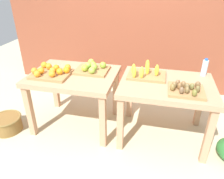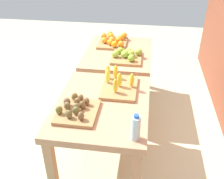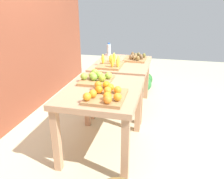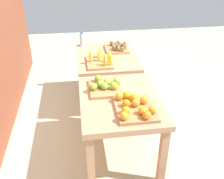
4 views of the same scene
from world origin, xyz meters
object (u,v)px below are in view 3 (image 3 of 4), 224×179
orange_bin (105,94)px  apple_bin (97,78)px  banana_crate (111,64)px  watermelon_pile (144,82)px  display_table_left (102,98)px  water_bottle (109,50)px  display_table_right (122,69)px  kiwi_bin (136,58)px

orange_bin → apple_bin: 0.49m
banana_crate → watermelon_pile: bearing=-17.5°
watermelon_pile → display_table_left: bearing=172.8°
water_bottle → watermelon_pile: (0.50, -0.57, -0.70)m
apple_bin → water_bottle: (1.33, 0.19, 0.06)m
display_table_left → banana_crate: 0.89m
orange_bin → watermelon_pile: 2.37m
display_table_right → apple_bin: bearing=172.3°
display_table_left → display_table_right: size_ratio=1.00×
display_table_left → water_bottle: (1.54, 0.31, 0.21)m
water_bottle → orange_bin: bearing=-167.0°
orange_bin → kiwi_bin: size_ratio=1.26×
display_table_right → banana_crate: 0.31m
orange_bin → banana_crate: bearing=10.7°
apple_bin → banana_crate: (0.66, -0.01, -0.00)m
kiwi_bin → display_table_right: bearing=135.4°
display_table_left → display_table_right: same height
banana_crate → water_bottle: bearing=16.8°
watermelon_pile → banana_crate: bearing=162.5°
banana_crate → kiwi_bin: size_ratio=1.22×
display_table_left → banana_crate: bearing=7.2°
orange_bin → kiwi_bin: bearing=-3.0°
display_table_right → orange_bin: (-1.36, -0.10, 0.15)m
display_table_right → watermelon_pile: bearing=-15.7°
display_table_left → orange_bin: bearing=-157.5°
banana_crate → apple_bin: bearing=178.8°
display_table_left → banana_crate: (0.87, 0.11, 0.15)m
display_table_right → kiwi_bin: size_ratio=2.89×
display_table_left → water_bottle: bearing=11.5°
apple_bin → watermelon_pile: 1.98m
apple_bin → watermelon_pile: (1.83, -0.38, -0.65)m
orange_bin → watermelon_pile: bearing=-4.0°
banana_crate → water_bottle: water_bottle is taller
display_table_left → display_table_right: (1.12, 0.00, 0.00)m
display_table_left → orange_bin: 0.30m
display_table_right → banana_crate: size_ratio=2.36×
display_table_right → orange_bin: bearing=-175.9°
display_table_left → display_table_right: 1.12m
kiwi_bin → display_table_left: bearing=172.2°
display_table_right → water_bottle: 0.56m
water_bottle → kiwi_bin: bearing=-115.5°
apple_bin → water_bottle: water_bottle is taller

